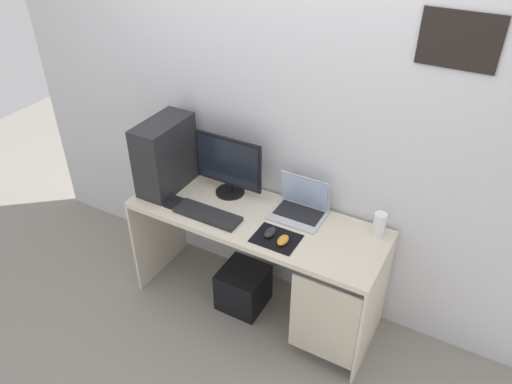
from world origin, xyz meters
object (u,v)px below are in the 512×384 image
(subwoofer, at_px, (243,287))
(laptop, at_px, (300,207))
(keyboard, at_px, (208,215))
(mouse_right, at_px, (283,240))
(cell_phone, at_px, (174,203))
(monitor, at_px, (228,166))
(pc_tower, at_px, (165,155))
(speaker, at_px, (379,225))
(mouse_left, at_px, (270,232))

(subwoofer, bearing_deg, laptop, 33.30)
(keyboard, relative_size, mouse_right, 4.38)
(cell_phone, bearing_deg, laptop, 21.33)
(subwoofer, bearing_deg, monitor, 138.50)
(subwoofer, bearing_deg, pc_tower, 175.06)
(laptop, distance_m, mouse_right, 0.30)
(speaker, bearing_deg, mouse_right, -143.70)
(pc_tower, bearing_deg, subwoofer, -4.94)
(pc_tower, relative_size, monitor, 1.01)
(pc_tower, height_order, mouse_left, pc_tower)
(keyboard, xyz_separation_m, mouse_left, (0.41, 0.02, 0.01))
(pc_tower, bearing_deg, cell_phone, -44.39)
(speaker, height_order, mouse_right, speaker)
(mouse_left, bearing_deg, speaker, 29.20)
(pc_tower, height_order, keyboard, pc_tower)
(keyboard, bearing_deg, laptop, 31.97)
(monitor, bearing_deg, cell_phone, -133.22)
(keyboard, bearing_deg, subwoofer, 29.70)
(monitor, bearing_deg, keyboard, -87.43)
(monitor, distance_m, speaker, 0.98)
(cell_phone, distance_m, subwoofer, 0.76)
(monitor, xyz_separation_m, mouse_right, (0.52, -0.28, -0.18))
(mouse_left, xyz_separation_m, subwoofer, (-0.23, 0.08, -0.63))
(keyboard, height_order, cell_phone, keyboard)
(speaker, height_order, subwoofer, speaker)
(cell_phone, bearing_deg, keyboard, -2.09)
(monitor, distance_m, cell_phone, 0.41)
(pc_tower, xyz_separation_m, cell_phone, (0.15, -0.14, -0.23))
(keyboard, bearing_deg, cell_phone, 177.91)
(pc_tower, bearing_deg, mouse_right, -9.81)
(keyboard, distance_m, mouse_right, 0.51)
(monitor, distance_m, mouse_left, 0.53)
(laptop, bearing_deg, keyboard, -148.03)
(monitor, relative_size, cell_phone, 3.54)
(subwoofer, bearing_deg, mouse_left, -19.45)
(pc_tower, height_order, cell_phone, pc_tower)
(speaker, distance_m, subwoofer, 1.05)
(pc_tower, distance_m, cell_phone, 0.31)
(pc_tower, distance_m, mouse_left, 0.86)
(monitor, xyz_separation_m, subwoofer, (0.19, -0.17, -0.81))
(mouse_left, xyz_separation_m, cell_phone, (-0.67, -0.01, -0.02))
(mouse_right, bearing_deg, mouse_left, 165.26)
(laptop, height_order, mouse_right, laptop)
(pc_tower, bearing_deg, speaker, 7.03)
(monitor, height_order, laptop, monitor)
(mouse_left, xyz_separation_m, mouse_right, (0.09, -0.03, 0.00))
(laptop, xyz_separation_m, mouse_right, (0.03, -0.30, -0.03))
(pc_tower, distance_m, laptop, 0.91)
(laptop, xyz_separation_m, speaker, (0.48, 0.02, 0.03))
(speaker, relative_size, keyboard, 0.36)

